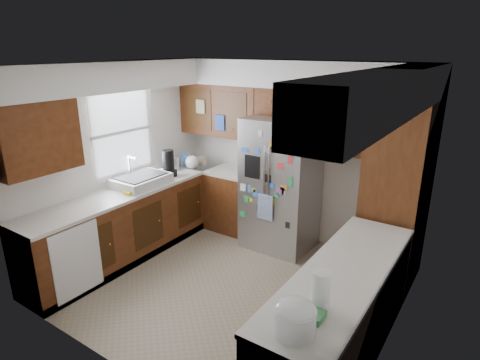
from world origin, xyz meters
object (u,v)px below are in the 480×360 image
object	(u,v)px
rice_cooker	(295,317)
paper_towel	(321,290)
fridge	(281,184)
pantry	(396,195)

from	to	relation	value
rice_cooker	paper_towel	size ratio (longest dim) A/B	0.98
rice_cooker	paper_towel	xyz separation A→B (m)	(0.03, 0.33, 0.02)
fridge	paper_towel	bearing A→B (deg)	-55.78
pantry	paper_towel	xyz separation A→B (m)	(0.03, -2.20, -0.01)
pantry	fridge	world-z (taller)	pantry
rice_cooker	paper_towel	world-z (taller)	paper_towel
fridge	pantry	bearing A→B (deg)	-2.06
fridge	paper_towel	xyz separation A→B (m)	(1.53, -2.25, 0.16)
rice_cooker	paper_towel	bearing A→B (deg)	84.85
pantry	paper_towel	bearing A→B (deg)	-89.23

